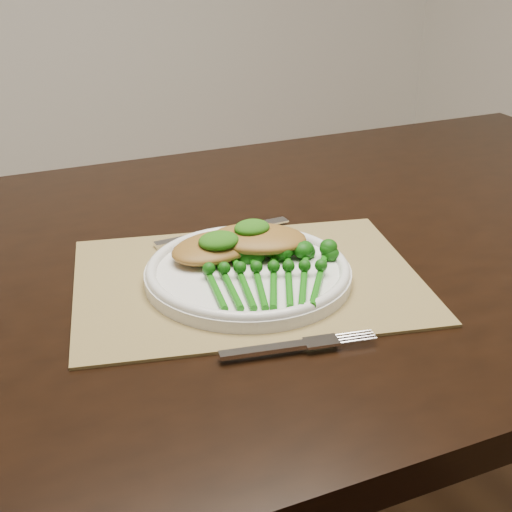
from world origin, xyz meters
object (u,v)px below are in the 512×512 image
dinner_plate (248,272)px  chicken_fillet_left (215,247)px  dining_table (267,453)px  placemat (248,280)px  broccolini_bundle (266,281)px

dinner_plate → chicken_fillet_left: chicken_fillet_left is taller
dining_table → placemat: bearing=-128.1°
broccolini_bundle → dinner_plate: bearing=115.1°
dining_table → broccolini_bundle: broccolini_bundle is taller
dining_table → chicken_fillet_left: chicken_fillet_left is taller
dinner_plate → broccolini_bundle: 0.05m
dining_table → dinner_plate: bearing=-127.4°
dining_table → chicken_fillet_left: bearing=-156.5°
placemat → broccolini_bundle: bearing=-74.5°
chicken_fillet_left → broccolini_bundle: 0.10m
placemat → dinner_plate: dinner_plate is taller
chicken_fillet_left → broccolini_bundle: (0.02, -0.10, -0.01)m
chicken_fillet_left → broccolini_bundle: size_ratio=0.57×
placemat → chicken_fillet_left: size_ratio=3.52×
dining_table → chicken_fillet_left: (-0.10, -0.03, 0.40)m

